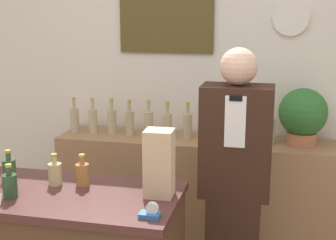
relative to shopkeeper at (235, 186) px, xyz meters
name	(u,v)px	position (x,y,z in m)	size (l,w,h in m)	color
back_wall	(193,73)	(-0.41, 0.92, 0.54)	(5.20, 0.09, 2.70)	silver
back_shelf	(194,196)	(-0.35, 0.65, -0.36)	(2.05, 0.42, 0.90)	#9E754C
shopkeeper	(235,186)	(0.00, 0.00, 0.00)	(0.41, 0.26, 1.63)	#331E14
potted_plant	(303,115)	(0.41, 0.66, 0.31)	(0.34, 0.34, 0.40)	#B27047
paper_bag	(159,163)	(-0.33, -0.55, 0.29)	(0.14, 0.13, 0.33)	tan
tape_dispenser	(151,213)	(-0.30, -0.81, 0.15)	(0.09, 0.06, 0.07)	#2D66A8
counter_bottle_1	(9,169)	(-1.16, -0.52, 0.19)	(0.07, 0.07, 0.17)	#30512B
counter_bottle_2	(10,185)	(-1.03, -0.73, 0.19)	(0.07, 0.07, 0.17)	#2A472A
counter_bottle_3	(55,173)	(-0.89, -0.52, 0.19)	(0.07, 0.07, 0.17)	tan
counter_bottle_4	(82,174)	(-0.75, -0.50, 0.19)	(0.07, 0.07, 0.17)	#9F6B36
shelf_bottle_0	(75,119)	(-1.30, 0.64, 0.20)	(0.07, 0.07, 0.28)	tan
shelf_bottle_1	(93,120)	(-1.15, 0.65, 0.20)	(0.07, 0.07, 0.28)	tan
shelf_bottle_2	(112,121)	(-1.00, 0.66, 0.20)	(0.07, 0.07, 0.28)	tan
shelf_bottle_3	(130,122)	(-0.85, 0.64, 0.20)	(0.07, 0.07, 0.28)	tan
shelf_bottle_4	(149,123)	(-0.70, 0.65, 0.20)	(0.07, 0.07, 0.28)	tan
shelf_bottle_5	(167,125)	(-0.56, 0.63, 0.20)	(0.07, 0.07, 0.28)	tan
shelf_bottle_6	(188,125)	(-0.41, 0.65, 0.20)	(0.07, 0.07, 0.28)	tan
shelf_bottle_7	(208,126)	(-0.26, 0.66, 0.20)	(0.07, 0.07, 0.28)	tan
shelf_bottle_8	(228,127)	(-0.11, 0.67, 0.20)	(0.07, 0.07, 0.28)	tan
shelf_bottle_9	(249,129)	(0.04, 0.64, 0.20)	(0.07, 0.07, 0.28)	tan
shelf_bottle_10	(270,130)	(0.19, 0.64, 0.20)	(0.07, 0.07, 0.28)	#B2AF85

